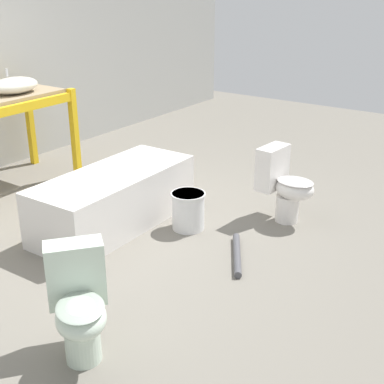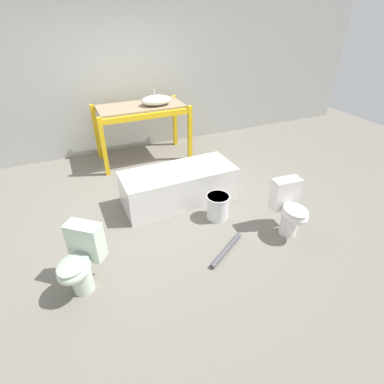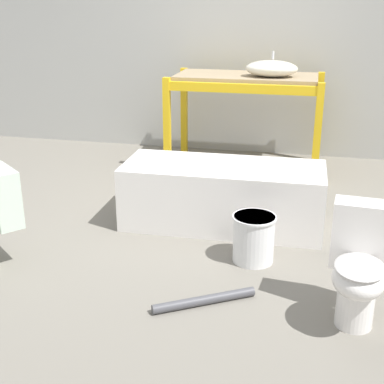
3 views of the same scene
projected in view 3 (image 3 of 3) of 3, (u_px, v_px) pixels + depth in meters
ground_plane at (188, 218)px, 4.55m from camera, size 12.00×12.00×0.00m
warehouse_wall_rear at (233, 12)px, 6.00m from camera, size 10.80×0.08×3.20m
shelving_rack at (246, 90)px, 5.63m from camera, size 1.60×0.82×1.00m
sink_basin at (272, 69)px, 5.41m from camera, size 0.53×0.36×0.24m
bathtub_main at (223, 191)px, 4.33m from camera, size 1.61×0.68×0.51m
toilet_far at (360, 265)px, 3.00m from camera, size 0.36×0.54×0.69m
bucket_white at (254, 238)px, 3.76m from camera, size 0.31×0.31×0.34m
loose_pipe at (204, 300)px, 3.27m from camera, size 0.59×0.40×0.06m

